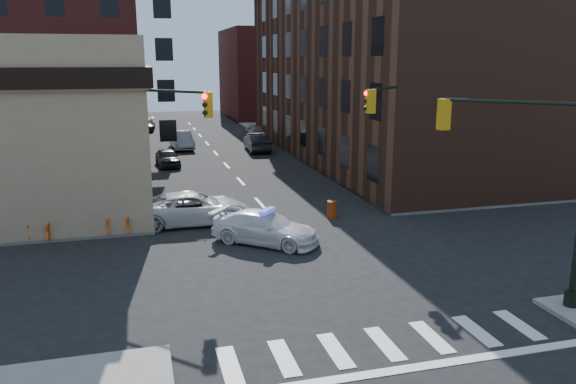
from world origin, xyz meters
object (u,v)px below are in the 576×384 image
pedestrian_a (44,215)px  barrel_road (332,210)px  pedestrian_b (68,198)px  pickup (193,208)px  police_car (266,228)px  parked_car_enear (257,142)px  parked_car_wfar (182,140)px  parked_car_wnear (168,158)px  barricade_nw_a (119,224)px  barrel_bank (173,211)px

pedestrian_a → barrel_road: bearing=-1.3°
pedestrian_b → pickup: bearing=-19.9°
police_car → parked_car_enear: (5.02, 25.26, 0.11)m
police_car → pedestrian_b: size_ratio=2.42×
parked_car_wfar → parked_car_enear: 7.05m
pickup → pedestrian_a: (-6.85, -0.22, 0.19)m
police_car → parked_car_enear: bearing=27.4°
parked_car_wnear → parked_car_wfar: size_ratio=0.80×
parked_car_enear → barricade_nw_a: parked_car_enear is taller
police_car → parked_car_wnear: size_ratio=1.25×
pedestrian_b → barrel_road: size_ratio=2.23×
barricade_nw_a → parked_car_enear: bearing=68.2°
barricade_nw_a → barrel_bank: bearing=42.3°
barricade_nw_a → parked_car_wfar: bearing=83.9°
parked_car_wfar → barricade_nw_a: size_ratio=4.19×
pedestrian_a → barrel_road: size_ratio=1.84×
pickup → parked_car_wnear: (-0.34, 16.04, -0.12)m
parked_car_enear → barricade_nw_a: (-11.34, -22.53, -0.24)m
police_car → barrel_road: 5.18m
police_car → pickup: (-2.77, 3.94, 0.08)m
parked_car_wfar → barricade_nw_a: bearing=-104.6°
pedestrian_a → barrel_road: 13.84m
parked_car_wnear → barrel_road: bearing=-71.8°
parked_car_wfar → pedestrian_a: 25.89m
police_car → pedestrian_b: pedestrian_b is taller
pedestrian_b → police_car: bearing=-34.2°
parked_car_wfar → pedestrian_a: (-8.25, -24.54, 0.18)m
pedestrian_a → pedestrian_b: bearing=73.5°
pickup → barrel_bank: bearing=51.3°
pedestrian_b → barrel_bank: bearing=-15.9°
parked_car_enear → pedestrian_b: size_ratio=2.48×
pedestrian_a → police_car: bearing=-19.6°
pedestrian_a → barricade_nw_a: bearing=-15.1°
pickup → parked_car_wnear: bearing=0.6°
pedestrian_a → barricade_nw_a: size_ratio=1.42×
police_car → parked_car_wfar: parked_car_wfar is taller
parked_car_enear → parked_car_wnear: bearing=35.6°
pedestrian_a → barrel_bank: 5.98m
parked_car_enear → barrel_road: 22.25m
police_car → parked_car_wfar: (-1.37, 28.26, 0.10)m
barrel_road → pedestrian_a: bearing=177.1°
parked_car_enear → parked_car_wfar: bearing=-22.5°
parked_car_wfar → police_car: bearing=-90.9°
police_car → parked_car_enear: 25.76m
barricade_nw_a → pickup: bearing=23.7°
parked_car_enear → barrel_road: size_ratio=5.53×
pedestrian_a → barrel_bank: bearing=11.0°
parked_car_wnear → pedestrian_b: size_ratio=1.93×
barrel_bank → barricade_nw_a: size_ratio=0.86×
parked_car_wfar → barrel_bank: 23.68m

